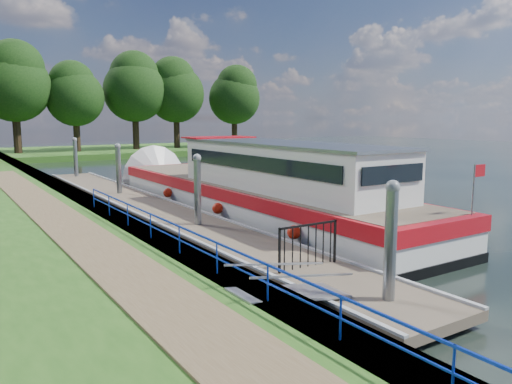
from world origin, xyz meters
TOP-DOWN VIEW (x-y plane):
  - ground at (0.00, 0.00)m, footprint 160.00×160.00m
  - bank_edge at (-2.55, 15.00)m, footprint 1.10×90.00m
  - far_bank at (12.00, 52.00)m, footprint 60.00×18.00m
  - footpath at (-4.40, 8.00)m, footprint 1.60×40.00m
  - blue_fence at (-2.75, 3.00)m, footprint 0.04×18.04m
  - pontoon at (0.00, 13.00)m, footprint 2.50×30.00m
  - mooring_piles at (0.00, 13.00)m, footprint 0.30×27.30m
  - gangway at (-1.85, 0.50)m, footprint 2.58×1.00m
  - gate_panel at (-0.00, 2.20)m, footprint 1.85×0.05m
  - barge at (3.60, 11.15)m, footprint 4.36×21.15m
  - horizon_trees at (-1.61, 48.68)m, footprint 54.38×10.03m

SIDE VIEW (x-z plane):
  - ground at x=0.00m, z-range 0.00..0.00m
  - pontoon at x=0.00m, z-range -0.10..0.46m
  - far_bank at x=12.00m, z-range 0.00..0.60m
  - bank_edge at x=-2.55m, z-range 0.00..0.78m
  - gangway at x=-1.85m, z-range 0.16..1.09m
  - footpath at x=-4.40m, z-range 0.78..0.83m
  - barge at x=3.60m, z-range -1.30..3.48m
  - gate_panel at x=0.00m, z-range 0.57..1.72m
  - mooring_piles at x=0.00m, z-range -0.50..3.05m
  - blue_fence at x=-2.75m, z-range 0.95..1.67m
  - horizon_trees at x=-1.61m, z-range 1.51..14.38m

